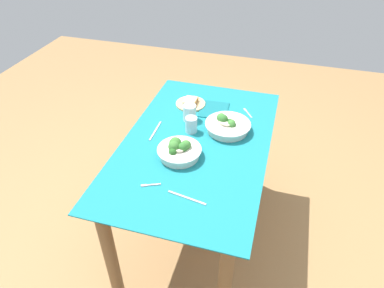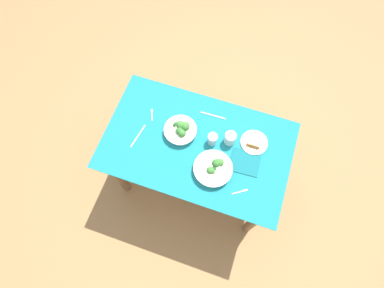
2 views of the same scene
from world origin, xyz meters
name	(u,v)px [view 2 (image 2 of 2)]	position (x,y,z in m)	size (l,w,h in m)	color
ground_plane	(196,176)	(0.00, 0.00, 0.00)	(6.00, 6.00, 0.00)	#9E7547
dining_table	(197,152)	(0.00, 0.00, 0.64)	(1.33, 0.80, 0.78)	#197A84
broccoli_bowl_far	(181,130)	(-0.14, 0.05, 0.81)	(0.23, 0.23, 0.10)	silver
broccoli_bowl_near	(213,168)	(0.16, -0.14, 0.81)	(0.27, 0.27, 0.10)	silver
bread_side_plate	(254,142)	(0.38, 0.14, 0.79)	(0.19, 0.19, 0.04)	#D6B27A
water_glass_center	(212,139)	(0.09, 0.06, 0.82)	(0.07, 0.07, 0.09)	silver
water_glass_side	(230,138)	(0.21, 0.10, 0.83)	(0.08, 0.08, 0.10)	silver
fork_by_far_bowl	(241,192)	(0.38, -0.23, 0.78)	(0.10, 0.07, 0.00)	#B7B7BC
fork_by_near_bowl	(152,114)	(-0.39, 0.12, 0.78)	(0.05, 0.09, 0.00)	#B7B7BC
table_knife_left	(213,115)	(0.04, 0.26, 0.78)	(0.19, 0.01, 0.00)	#B7B7BC
table_knife_right	(138,136)	(-0.42, -0.07, 0.78)	(0.19, 0.01, 0.00)	#B7B7BC
napkin_folded_upper	(245,162)	(0.35, -0.02, 0.78)	(0.20, 0.18, 0.01)	#156870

